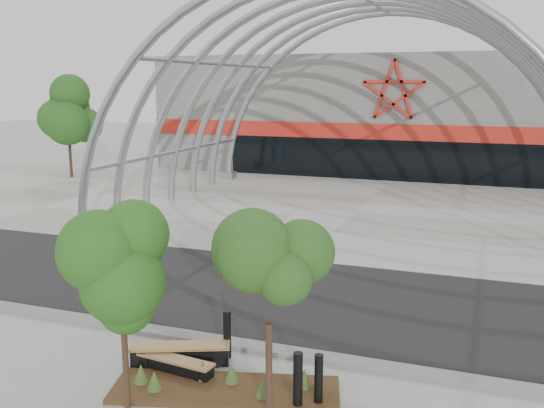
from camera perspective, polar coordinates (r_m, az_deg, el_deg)
name	(u,v)px	position (r m, az deg, el deg)	size (l,w,h in m)	color
ground	(215,338)	(15.20, -5.35, -12.48)	(140.00, 140.00, 0.00)	#9B9B96
road	(266,292)	(18.18, -0.55, -8.32)	(140.00, 7.00, 0.02)	black
forecourt	(355,213)	(29.31, 7.80, -0.82)	(60.00, 17.00, 0.04)	#9D978D
kerb	(211,340)	(14.97, -5.77, -12.63)	(60.00, 0.50, 0.12)	slate
arena_building	(409,113)	(46.41, 12.81, 8.39)	(34.00, 15.24, 8.00)	slate
vault_canopy	(355,213)	(29.31, 7.80, -0.82)	(20.80, 15.80, 20.36)	#94999F
planting_bed	(223,386)	(12.80, -4.68, -16.70)	(4.78, 2.56, 0.48)	#392C17
street_tree_0	(121,275)	(11.52, -14.02, -6.49)	(1.62, 1.62, 3.70)	black
street_tree_1	(269,283)	(10.81, -0.30, -7.47)	(1.55, 1.55, 3.67)	black
bench_0	(180,355)	(13.94, -8.62, -13.83)	(2.20, 1.30, 0.46)	black
bench_1	(176,367)	(13.52, -9.06, -14.88)	(1.82, 0.60, 0.37)	black
bollard_0	(129,306)	(16.33, -13.29, -9.37)	(0.14, 0.14, 0.87)	black
bollard_1	(135,310)	(15.87, -12.80, -9.72)	(0.16, 0.16, 1.00)	black
bollard_2	(227,334)	(14.00, -4.24, -12.13)	(0.18, 0.18, 1.11)	black
bollard_3	(319,380)	(12.10, 4.41, -16.23)	(0.17, 0.17, 1.05)	black
bollard_4	(298,381)	(11.97, 2.45, -16.30)	(0.18, 0.18, 1.14)	black
bg_tree_0	(67,107)	(41.71, -18.73, 8.68)	(3.00, 3.00, 6.45)	black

